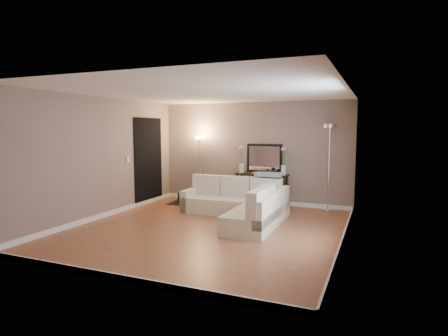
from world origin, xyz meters
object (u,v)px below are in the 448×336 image
at_px(sectional_sofa, 242,204).
at_px(floor_lamp_unlit, 329,150).
at_px(console_table, 259,187).
at_px(floor_lamp_lit, 200,155).

height_order(sectional_sofa, floor_lamp_unlit, floor_lamp_unlit).
bearing_deg(console_table, sectional_sofa, -86.23).
bearing_deg(floor_lamp_lit, floor_lamp_unlit, 0.78).
xyz_separation_m(console_table, floor_lamp_lit, (-1.63, -0.02, 0.76)).
distance_m(floor_lamp_lit, floor_lamp_unlit, 3.33).
xyz_separation_m(sectional_sofa, floor_lamp_lit, (-1.73, 1.46, 0.91)).
bearing_deg(sectional_sofa, floor_lamp_unlit, 43.38).
bearing_deg(sectional_sofa, console_table, 93.77).
relative_size(sectional_sofa, floor_lamp_lit, 1.39).
height_order(console_table, floor_lamp_lit, floor_lamp_lit).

